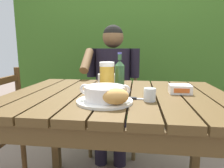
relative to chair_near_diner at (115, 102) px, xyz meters
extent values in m
cube|color=#4A361A|center=(-0.43, -0.89, 0.28)|extent=(0.13, 0.91, 0.04)
cube|color=#4A361A|center=(-0.29, -0.89, 0.28)|extent=(0.13, 0.91, 0.04)
cube|color=#4A361A|center=(-0.15, -0.89, 0.28)|extent=(0.13, 0.91, 0.04)
cube|color=#4A361A|center=(-0.02, -0.89, 0.28)|extent=(0.13, 0.91, 0.04)
cube|color=#4A361A|center=(0.12, -0.89, 0.28)|extent=(0.13, 0.91, 0.04)
cube|color=#4A361A|center=(0.26, -0.89, 0.28)|extent=(0.13, 0.91, 0.04)
cube|color=#4A361A|center=(0.39, -0.89, 0.28)|extent=(0.13, 0.91, 0.04)
cube|color=#4A361A|center=(0.53, -0.89, 0.28)|extent=(0.13, 0.91, 0.04)
cube|color=#4A361A|center=(0.67, -0.89, 0.28)|extent=(0.13, 0.91, 0.04)
cube|color=#4A361A|center=(0.12, -1.32, 0.23)|extent=(1.18, 0.03, 0.08)
cube|color=#4A361A|center=(0.12, -0.47, 0.23)|extent=(1.18, 0.03, 0.08)
cube|color=#4A361A|center=(-0.45, -0.48, -0.11)|extent=(0.06, 0.06, 0.74)
cube|color=#4A361A|center=(0.69, -0.48, -0.11)|extent=(0.06, 0.06, 0.74)
cube|color=#355E1F|center=(0.12, 0.89, 0.45)|extent=(3.06, 0.60, 1.86)
cylinder|color=#4C3823|center=(0.66, 1.04, 0.09)|extent=(0.10, 0.10, 1.14)
sphere|color=#355E1F|center=(0.66, 1.04, 0.91)|extent=(0.74, 0.74, 0.74)
cylinder|color=#4C3823|center=(0.52, 1.04, 0.08)|extent=(0.10, 0.10, 1.12)
sphere|color=#355E1F|center=(0.52, 1.04, 0.89)|extent=(0.65, 0.65, 0.65)
cylinder|color=brown|center=(0.20, -0.27, -0.25)|extent=(0.04, 0.04, 0.45)
cylinder|color=brown|center=(-0.20, -0.27, -0.25)|extent=(0.04, 0.04, 0.45)
cylinder|color=brown|center=(0.20, 0.15, -0.25)|extent=(0.04, 0.04, 0.45)
cylinder|color=brown|center=(-0.20, 0.15, -0.25)|extent=(0.04, 0.04, 0.45)
cube|color=brown|center=(0.00, -0.06, -0.02)|extent=(0.45, 0.45, 0.02)
cylinder|color=brown|center=(0.20, 0.15, 0.23)|extent=(0.04, 0.04, 0.53)
cylinder|color=brown|center=(-0.20, 0.15, 0.23)|extent=(0.04, 0.04, 0.53)
cube|color=brown|center=(0.00, 0.15, 0.16)|extent=(0.41, 0.02, 0.04)
cube|color=brown|center=(0.00, 0.15, 0.29)|extent=(0.41, 0.02, 0.04)
cube|color=brown|center=(0.00, 0.15, 0.42)|extent=(0.41, 0.02, 0.04)
cylinder|color=black|center=(0.08, -0.36, -0.25)|extent=(0.11, 0.11, 0.45)
cylinder|color=black|center=(0.08, -0.26, 0.03)|extent=(0.13, 0.40, 0.13)
cylinder|color=black|center=(-0.09, -0.36, -0.25)|extent=(0.11, 0.11, 0.45)
cylinder|color=black|center=(-0.09, -0.26, 0.03)|extent=(0.13, 0.40, 0.13)
cylinder|color=black|center=(0.00, -0.16, 0.29)|extent=(0.32, 0.32, 0.51)
sphere|color=brown|center=(0.00, -0.16, 0.65)|extent=(0.19, 0.19, 0.19)
sphere|color=black|center=(0.00, -0.16, 0.67)|extent=(0.18, 0.18, 0.18)
cylinder|color=black|center=(0.20, -0.18, 0.42)|extent=(0.08, 0.08, 0.26)
cylinder|color=black|center=(-0.20, -0.18, 0.42)|extent=(0.08, 0.08, 0.26)
cylinder|color=brown|center=(-0.20, -0.34, 0.45)|extent=(0.07, 0.25, 0.21)
cylinder|color=#442C14|center=(-0.59, -0.72, -0.26)|extent=(0.04, 0.04, 0.44)
cylinder|color=#442C14|center=(-0.59, -0.72, 0.19)|extent=(0.04, 0.04, 0.46)
cube|color=#442C14|center=(-0.59, -0.92, 0.12)|extent=(0.02, 0.40, 0.04)
cylinder|color=white|center=(0.08, -1.10, 0.31)|extent=(0.26, 0.26, 0.01)
cylinder|color=white|center=(0.08, -1.10, 0.35)|extent=(0.19, 0.19, 0.07)
cylinder|color=orange|center=(0.08, -1.10, 0.36)|extent=(0.16, 0.16, 0.01)
torus|color=white|center=(-0.02, -1.10, 0.36)|extent=(0.05, 0.01, 0.05)
torus|color=white|center=(0.17, -1.10, 0.36)|extent=(0.05, 0.01, 0.05)
ellipsoid|color=#C68E48|center=(0.13, -1.17, 0.35)|extent=(0.14, 0.12, 0.07)
cylinder|color=gold|center=(0.06, -0.88, 0.38)|extent=(0.08, 0.08, 0.15)
cylinder|color=white|center=(0.06, -0.88, 0.46)|extent=(0.08, 0.08, 0.02)
cylinder|color=#315931|center=(0.12, -0.81, 0.38)|extent=(0.06, 0.06, 0.15)
cone|color=#315931|center=(0.12, -0.81, 0.47)|extent=(0.06, 0.06, 0.03)
cylinder|color=#315931|center=(0.12, -0.81, 0.50)|extent=(0.02, 0.02, 0.03)
cylinder|color=#46499E|center=(0.12, -0.81, 0.52)|extent=(0.02, 0.02, 0.01)
cylinder|color=silver|center=(0.29, -1.05, 0.33)|extent=(0.06, 0.06, 0.06)
cube|color=white|center=(0.46, -0.86, 0.33)|extent=(0.12, 0.09, 0.05)
cube|color=#DB5C24|center=(0.46, -0.90, 0.33)|extent=(0.08, 0.00, 0.02)
cube|color=silver|center=(0.26, -1.03, 0.30)|extent=(0.12, 0.03, 0.00)
cube|color=black|center=(0.19, -1.02, 0.31)|extent=(0.07, 0.02, 0.01)
cylinder|color=white|center=(0.00, -0.54, 0.33)|extent=(0.13, 0.13, 0.06)
camera|label=1|loc=(0.23, -1.99, 0.55)|focal=32.14mm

